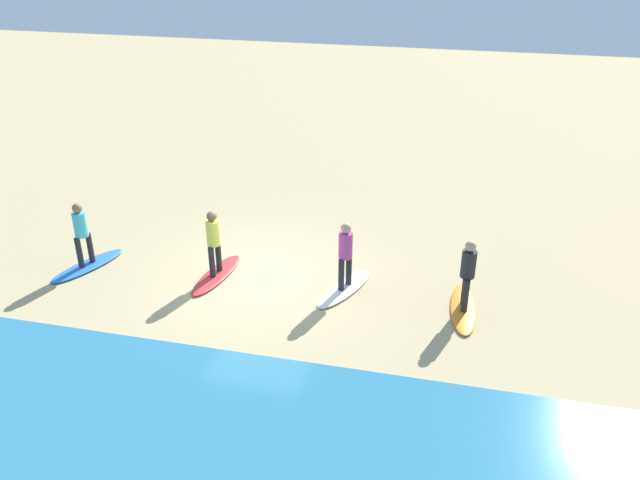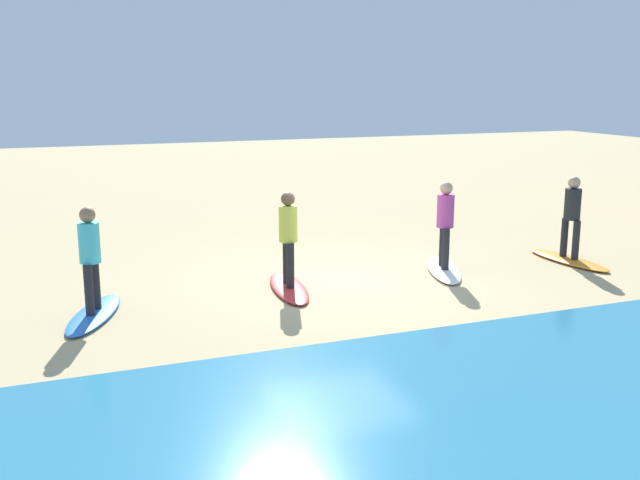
% 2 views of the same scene
% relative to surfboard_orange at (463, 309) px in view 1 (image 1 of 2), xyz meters
% --- Properties ---
extents(ground_plane, '(60.00, 60.00, 0.00)m').
position_rel_surfboard_orange_xyz_m(ground_plane, '(4.85, -0.34, -0.04)').
color(ground_plane, tan).
extents(surfboard_orange, '(0.70, 2.13, 0.09)m').
position_rel_surfboard_orange_xyz_m(surfboard_orange, '(0.00, 0.00, 0.00)').
color(surfboard_orange, orange).
rests_on(surfboard_orange, ground).
extents(surfer_orange, '(0.32, 0.46, 1.64)m').
position_rel_surfboard_orange_xyz_m(surfer_orange, '(0.00, -0.00, 0.99)').
color(surfer_orange, '#232328').
rests_on(surfer_orange, surfboard_orange).
extents(surfboard_white, '(1.29, 2.16, 0.09)m').
position_rel_surfboard_orange_xyz_m(surfboard_white, '(2.73, -0.25, 0.00)').
color(surfboard_white, white).
rests_on(surfboard_white, ground).
extents(surfer_white, '(0.32, 0.44, 1.64)m').
position_rel_surfboard_orange_xyz_m(surfer_white, '(2.73, -0.25, 0.99)').
color(surfer_white, '#232328').
rests_on(surfer_white, surfboard_white).
extents(surfboard_red, '(0.85, 2.16, 0.09)m').
position_rel_surfboard_orange_xyz_m(surfboard_red, '(5.89, -0.15, 0.00)').
color(surfboard_red, red).
rests_on(surfboard_red, ground).
extents(surfer_red, '(0.32, 0.46, 1.64)m').
position_rel_surfboard_orange_xyz_m(surfer_red, '(5.89, -0.15, 0.99)').
color(surfer_red, '#232328').
rests_on(surfer_red, surfboard_red).
extents(surfboard_blue, '(1.30, 2.16, 0.09)m').
position_rel_surfboard_orange_xyz_m(surfboard_blue, '(9.18, 0.15, 0.00)').
color(surfboard_blue, blue).
rests_on(surfboard_blue, ground).
extents(surfer_blue, '(0.32, 0.44, 1.64)m').
position_rel_surfboard_orange_xyz_m(surfer_blue, '(9.18, 0.15, 0.99)').
color(surfer_blue, '#232328').
rests_on(surfer_blue, surfboard_blue).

